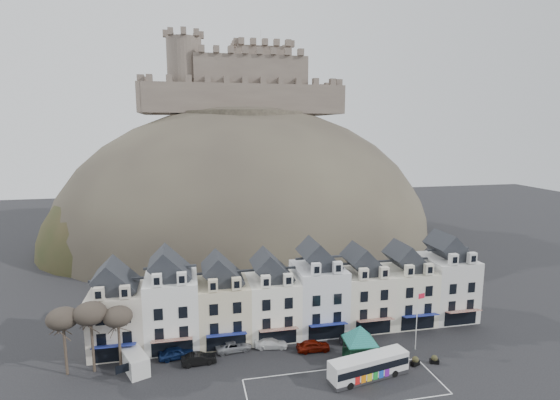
# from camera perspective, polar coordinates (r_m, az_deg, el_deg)

# --- Properties ---
(ground) EXTENTS (300.00, 300.00, 0.00)m
(ground) POSITION_cam_1_polar(r_m,az_deg,el_deg) (52.03, 6.70, -24.04)
(ground) COLOR black
(ground) RESTS_ON ground
(coach_bay_markings) EXTENTS (22.00, 7.50, 0.01)m
(coach_bay_markings) POSITION_cam_1_polar(r_m,az_deg,el_deg) (53.60, 8.43, -22.97)
(coach_bay_markings) COLOR silver
(coach_bay_markings) RESTS_ON ground
(townhouse_terrace) EXTENTS (54.40, 9.35, 11.80)m
(townhouse_terrace) POSITION_cam_1_polar(r_m,az_deg,el_deg) (63.22, 2.15, -12.22)
(townhouse_terrace) COLOR beige
(townhouse_terrace) RESTS_ON ground
(castle_hill) EXTENTS (100.00, 76.00, 68.00)m
(castle_hill) POSITION_cam_1_polar(r_m,az_deg,el_deg) (114.60, -3.92, -4.96)
(castle_hill) COLOR #362F29
(castle_hill) RESTS_ON ground
(castle) EXTENTS (50.20, 22.20, 22.00)m
(castle) POSITION_cam_1_polar(r_m,az_deg,el_deg) (118.36, -5.02, 15.04)
(castle) COLOR brown
(castle) RESTS_ON ground
(tree_left_far) EXTENTS (3.61, 3.61, 8.24)m
(tree_left_far) POSITION_cam_1_polar(r_m,az_deg,el_deg) (57.68, -26.52, -13.75)
(tree_left_far) COLOR #392D24
(tree_left_far) RESTS_ON ground
(tree_left_mid) EXTENTS (3.78, 3.78, 8.64)m
(tree_left_mid) POSITION_cam_1_polar(r_m,az_deg,el_deg) (56.87, -23.54, -13.49)
(tree_left_mid) COLOR #392D24
(tree_left_mid) RESTS_ON ground
(tree_left_near) EXTENTS (3.43, 3.43, 7.84)m
(tree_left_near) POSITION_cam_1_polar(r_m,az_deg,el_deg) (56.60, -20.42, -14.15)
(tree_left_near) COLOR #392D24
(tree_left_near) RESTS_ON ground
(bus) EXTENTS (10.05, 4.17, 2.76)m
(bus) POSITION_cam_1_polar(r_m,az_deg,el_deg) (54.73, 11.50, -20.46)
(bus) COLOR #262628
(bus) RESTS_ON ground
(bus_shelter) EXTENTS (7.55, 7.55, 4.81)m
(bus_shelter) POSITION_cam_1_polar(r_m,az_deg,el_deg) (56.61, 10.41, -16.83)
(bus_shelter) COLOR black
(bus_shelter) RESTS_ON ground
(red_buoy) EXTENTS (1.56, 1.56, 1.92)m
(red_buoy) POSITION_cam_1_polar(r_m,az_deg,el_deg) (58.60, 15.03, -19.06)
(red_buoy) COLOR black
(red_buoy) RESTS_ON ground
(flagpole) EXTENTS (1.11, 0.30, 7.81)m
(flagpole) POSITION_cam_1_polar(r_m,az_deg,el_deg) (61.02, 17.51, -14.36)
(flagpole) COLOR silver
(flagpole) RESTS_ON ground
(white_van) EXTENTS (3.94, 5.44, 2.28)m
(white_van) POSITION_cam_1_polar(r_m,az_deg,el_deg) (58.00, -18.46, -19.38)
(white_van) COLOR silver
(white_van) RESTS_ON ground
(planter_west) EXTENTS (1.28, 0.95, 1.15)m
(planter_west) POSITION_cam_1_polar(r_m,az_deg,el_deg) (58.99, 17.26, -19.45)
(planter_west) COLOR black
(planter_west) RESTS_ON ground
(planter_east) EXTENTS (1.19, 0.82, 1.08)m
(planter_east) POSITION_cam_1_polar(r_m,az_deg,el_deg) (60.09, 19.52, -19.04)
(planter_east) COLOR black
(planter_east) RESTS_ON ground
(car_navy) EXTENTS (4.56, 2.33, 1.49)m
(car_navy) POSITION_cam_1_polar(r_m,az_deg,el_deg) (59.40, -13.42, -18.84)
(car_navy) COLOR #0C1A40
(car_navy) RESTS_ON ground
(car_black) EXTENTS (4.33, 1.80, 1.39)m
(car_black) POSITION_cam_1_polar(r_m,az_deg,el_deg) (57.66, -10.56, -19.72)
(car_black) COLOR black
(car_black) RESTS_ON ground
(car_silver) EXTENTS (4.85, 2.68, 1.31)m
(car_silver) POSITION_cam_1_polar(r_m,az_deg,el_deg) (59.98, -6.07, -18.43)
(car_silver) COLOR gray
(car_silver) RESTS_ON ground
(car_white) EXTENTS (4.59, 2.49, 1.26)m
(car_white) POSITION_cam_1_polar(r_m,az_deg,el_deg) (60.37, -1.20, -18.19)
(car_white) COLOR white
(car_white) RESTS_ON ground
(car_maroon) EXTENTS (4.41, 1.94, 1.48)m
(car_maroon) POSITION_cam_1_polar(r_m,az_deg,el_deg) (59.72, 4.35, -18.44)
(car_maroon) COLOR #610F05
(car_maroon) RESTS_ON ground
(car_charcoal) EXTENTS (4.43, 2.43, 1.38)m
(car_charcoal) POSITION_cam_1_polar(r_m,az_deg,el_deg) (62.07, 9.80, -17.46)
(car_charcoal) COLOR black
(car_charcoal) RESTS_ON ground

